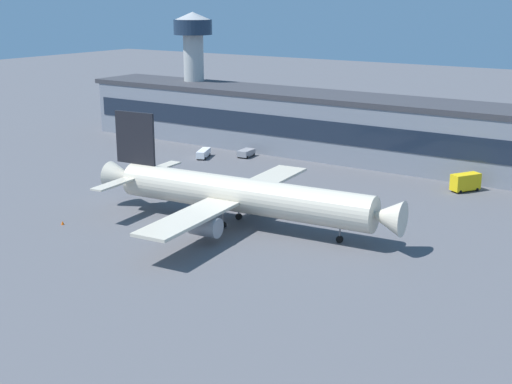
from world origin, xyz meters
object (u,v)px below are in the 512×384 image
(traffic_cone_0, at_px, (187,227))
(control_tower, at_px, (194,59))
(traffic_cone_1, at_px, (63,223))
(belt_loader, at_px, (204,153))
(stair_truck, at_px, (466,181))
(airliner, at_px, (238,195))
(pushback_tractor, at_px, (246,153))

(traffic_cone_0, bearing_deg, control_tower, 127.62)
(traffic_cone_1, bearing_deg, belt_loader, 102.21)
(traffic_cone_0, bearing_deg, traffic_cone_1, -151.90)
(control_tower, bearing_deg, traffic_cone_1, -67.21)
(stair_truck, bearing_deg, control_tower, 168.37)
(airliner, xyz_separation_m, stair_truck, (25.23, 42.63, -3.38))
(pushback_tractor, bearing_deg, traffic_cone_1, -86.58)
(pushback_tractor, bearing_deg, stair_truck, -1.19)
(control_tower, distance_m, traffic_cone_0, 85.61)
(control_tower, bearing_deg, belt_loader, -47.60)
(pushback_tractor, relative_size, traffic_cone_1, 7.42)
(control_tower, height_order, traffic_cone_0, control_tower)
(control_tower, xyz_separation_m, traffic_cone_1, (31.90, -75.92, -20.41))
(belt_loader, height_order, traffic_cone_0, belt_loader)
(airliner, bearing_deg, traffic_cone_0, -133.56)
(pushback_tractor, relative_size, traffic_cone_0, 7.88)
(stair_truck, bearing_deg, belt_loader, -175.07)
(belt_loader, height_order, pushback_tractor, belt_loader)
(traffic_cone_0, relative_size, traffic_cone_1, 0.94)
(airliner, relative_size, belt_loader, 8.38)
(stair_truck, bearing_deg, pushback_tractor, 178.81)
(belt_loader, height_order, traffic_cone_1, belt_loader)
(control_tower, distance_m, traffic_cone_1, 84.84)
(pushback_tractor, bearing_deg, control_tower, 150.88)
(airliner, height_order, control_tower, control_tower)
(control_tower, xyz_separation_m, traffic_cone_0, (50.75, -65.85, -20.43))
(control_tower, distance_m, belt_loader, 35.90)
(control_tower, xyz_separation_m, pushback_tractor, (28.30, -15.77, -19.70))
(stair_truck, distance_m, traffic_cone_1, 77.46)
(airliner, relative_size, pushback_tractor, 11.08)
(pushback_tractor, height_order, traffic_cone_1, pushback_tractor)
(belt_loader, xyz_separation_m, traffic_cone_0, (30.47, -43.65, -0.83))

